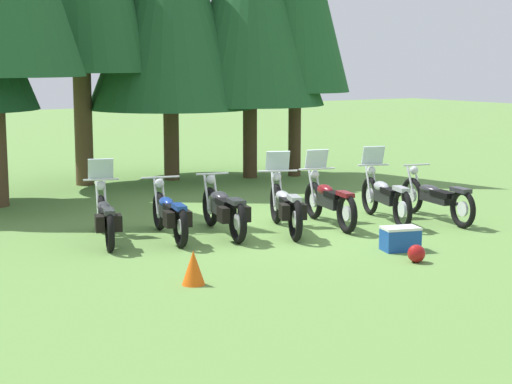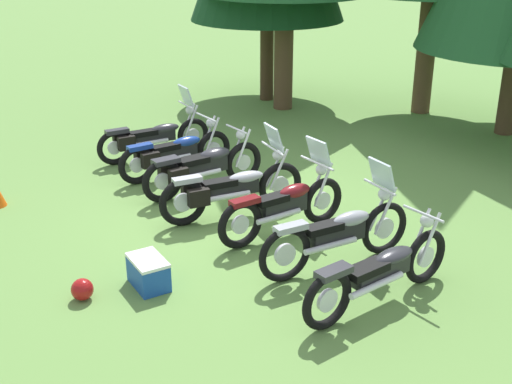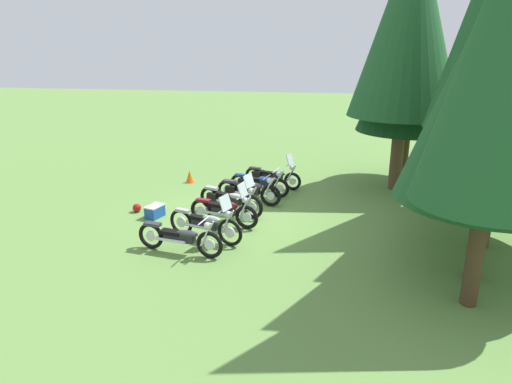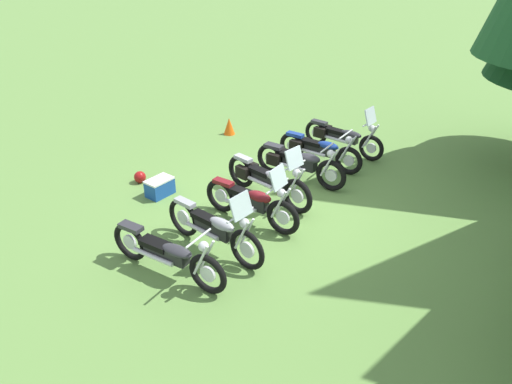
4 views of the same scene
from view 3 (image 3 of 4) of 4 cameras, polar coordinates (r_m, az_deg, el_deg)
The scene contains 17 objects.
ground_plane at distance 14.47m, azimuth -2.59°, elevation -2.82°, with size 80.00×80.00×0.00m, color #608C42.
motorcycle_0 at distance 17.14m, azimuth 1.97°, elevation 2.05°, with size 0.93×2.24×1.35m.
motorcycle_1 at distance 16.21m, azimuth 0.25°, elevation 1.10°, with size 0.86×2.23×1.00m.
motorcycle_2 at distance 15.33m, azimuth -1.07°, elevation 0.23°, with size 0.85×2.29×1.02m.
motorcycle_3 at distance 14.42m, azimuth -3.32°, elevation -0.92°, with size 1.11×2.26×1.39m.
motorcycle_4 at distance 13.47m, azimuth -3.97°, elevation -2.31°, with size 0.80×2.19×1.37m.
motorcycle_5 at distance 12.49m, azimuth -6.31°, elevation -3.95°, with size 0.93×2.26×1.39m.
motorcycle_6 at distance 11.82m, azimuth -9.51°, elevation -5.62°, with size 0.69×2.39×1.01m.
pine_tree_0 at distance 18.01m, azimuth 19.10°, elevation 15.17°, with size 3.81×3.81×7.09m.
pine_tree_1 at distance 17.10m, azimuth 18.71°, elevation 19.54°, with size 3.84×3.84×9.08m.
pine_tree_2 at distance 14.91m, azimuth 28.49°, elevation 19.66°, with size 3.46×3.46×9.49m.
pine_tree_3 at distance 12.67m, azimuth 29.06°, elevation 12.76°, with size 4.22×4.22×7.10m.
pine_tree_4 at distance 10.60m, azimuth 28.67°, elevation 13.12°, with size 3.85×3.85×7.35m.
pine_tree_5 at distance 9.37m, azimuth 29.05°, elevation 15.11°, with size 2.86×2.86×7.81m.
picnic_cooler at distance 14.51m, azimuth -12.55°, elevation -2.36°, with size 0.67×0.53×0.39m.
traffic_cone at distance 17.94m, azimuth -8.31°, elevation 1.92°, with size 0.32×0.32×0.48m, color #EA590F.
dropped_helmet at distance 15.12m, azimuth -14.69°, elevation -1.94°, with size 0.27×0.27×0.27m, color maroon.
Camera 3 is at (13.22, 2.93, 5.10)m, focal length 31.95 mm.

